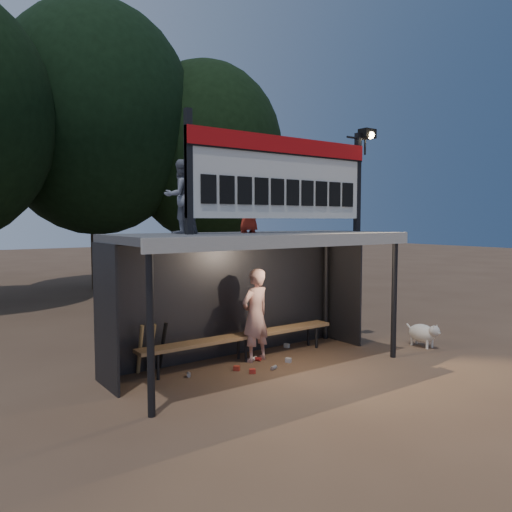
# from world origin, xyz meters

# --- Properties ---
(ground) EXTENTS (80.00, 80.00, 0.00)m
(ground) POSITION_xyz_m (0.00, 0.00, 0.00)
(ground) COLOR #4E3727
(ground) RESTS_ON ground
(player) EXTENTS (0.67, 0.50, 1.67)m
(player) POSITION_xyz_m (0.19, 0.41, 0.84)
(player) COLOR silver
(player) RESTS_ON ground
(child_a) EXTENTS (0.60, 0.48, 1.18)m
(child_a) POSITION_xyz_m (-1.27, 0.41, 2.91)
(child_a) COLOR slate
(child_a) RESTS_ON dugout_shelter
(child_b) EXTENTS (0.47, 0.36, 0.85)m
(child_b) POSITION_xyz_m (0.03, 0.39, 2.75)
(child_b) COLOR #AB281A
(child_b) RESTS_ON dugout_shelter
(dugout_shelter) EXTENTS (5.10, 2.08, 2.32)m
(dugout_shelter) POSITION_xyz_m (0.00, 0.24, 1.85)
(dugout_shelter) COLOR #424245
(dugout_shelter) RESTS_ON ground
(scoreboard_assembly) EXTENTS (4.10, 0.27, 1.99)m
(scoreboard_assembly) POSITION_xyz_m (0.56, -0.01, 3.32)
(scoreboard_assembly) COLOR black
(scoreboard_assembly) RESTS_ON dugout_shelter
(bench) EXTENTS (4.00, 0.35, 0.48)m
(bench) POSITION_xyz_m (0.00, 0.55, 0.43)
(bench) COLOR #997248
(bench) RESTS_ON ground
(tree_mid) EXTENTS (7.22, 7.22, 10.36)m
(tree_mid) POSITION_xyz_m (1.00, 11.50, 6.17)
(tree_mid) COLOR black
(tree_mid) RESTS_ON ground
(tree_right) EXTENTS (6.08, 6.08, 8.72)m
(tree_right) POSITION_xyz_m (5.00, 10.50, 5.19)
(tree_right) COLOR #2E2114
(tree_right) RESTS_ON ground
(dog) EXTENTS (0.36, 0.81, 0.49)m
(dog) POSITION_xyz_m (3.50, -0.76, 0.28)
(dog) COLOR silver
(dog) RESTS_ON ground
(bats) EXTENTS (0.47, 0.33, 0.84)m
(bats) POSITION_xyz_m (-1.64, 0.82, 0.43)
(bats) COLOR #A6824D
(bats) RESTS_ON ground
(litter) EXTENTS (2.57, 1.12, 0.08)m
(litter) POSITION_xyz_m (0.06, 0.19, 0.04)
(litter) COLOR #AC2D1D
(litter) RESTS_ON ground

